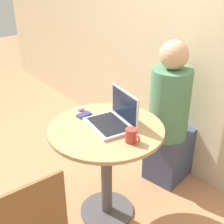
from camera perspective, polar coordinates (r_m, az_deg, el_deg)
name	(u,v)px	position (r m, az deg, el deg)	size (l,w,h in m)	color
ground_plane	(107,211)	(2.52, -0.94, -17.65)	(12.00, 12.00, 0.00)	tan
back_wall	(202,25)	(2.51, 16.13, 15.08)	(7.00, 0.05, 2.60)	beige
round_table	(106,151)	(2.17, -1.05, -7.19)	(0.78, 0.78, 0.74)	#4C4C51
laptop	(114,119)	(2.08, 0.34, -1.27)	(0.36, 0.30, 0.23)	#B7B7BC
cell_phone	(84,115)	(2.22, -5.12, -0.54)	(0.06, 0.10, 0.02)	navy
computer_mouse	(81,108)	(2.30, -5.75, 0.68)	(0.06, 0.05, 0.03)	#B2B2B7
coffee_cup	(131,136)	(1.90, 3.59, -4.36)	(0.12, 0.07, 0.09)	#B2382D
person_seated	(171,125)	(2.60, 10.67, -2.27)	(0.37, 0.51, 1.23)	#3D4766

